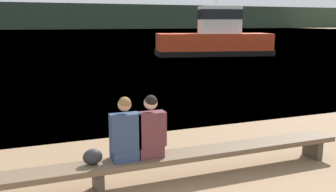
{
  "coord_description": "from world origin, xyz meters",
  "views": [
    {
      "loc": [
        -0.74,
        -2.93,
        2.59
      ],
      "look_at": [
        2.57,
        5.5,
        0.8
      ],
      "focal_mm": 40.0,
      "sensor_mm": 36.0,
      "label": 1
    }
  ],
  "objects_px": {
    "bench_main": "(98,169)",
    "person_right": "(150,130)",
    "shopping_bag": "(93,157)",
    "tugboat_red": "(215,40)",
    "person_left": "(125,134)"
  },
  "relations": [
    {
      "from": "shopping_bag",
      "to": "person_left",
      "type": "bearing_deg",
      "value": -2.66
    },
    {
      "from": "person_left",
      "to": "shopping_bag",
      "type": "xyz_separation_m",
      "value": [
        -0.51,
        0.02,
        -0.32
      ]
    },
    {
      "from": "bench_main",
      "to": "person_left",
      "type": "xyz_separation_m",
      "value": [
        0.44,
        0.0,
        0.52
      ]
    },
    {
      "from": "bench_main",
      "to": "shopping_bag",
      "type": "xyz_separation_m",
      "value": [
        -0.06,
        0.02,
        0.2
      ]
    },
    {
      "from": "shopping_bag",
      "to": "tugboat_red",
      "type": "height_order",
      "value": "tugboat_red"
    },
    {
      "from": "person_right",
      "to": "shopping_bag",
      "type": "height_order",
      "value": "person_right"
    },
    {
      "from": "person_right",
      "to": "tugboat_red",
      "type": "xyz_separation_m",
      "value": [
        12.6,
        21.16,
        0.31
      ]
    },
    {
      "from": "person_right",
      "to": "shopping_bag",
      "type": "distance_m",
      "value": 0.98
    },
    {
      "from": "bench_main",
      "to": "person_right",
      "type": "relative_size",
      "value": 8.71
    },
    {
      "from": "person_right",
      "to": "shopping_bag",
      "type": "relative_size",
      "value": 3.43
    },
    {
      "from": "bench_main",
      "to": "person_right",
      "type": "xyz_separation_m",
      "value": [
        0.86,
        0.0,
        0.52
      ]
    },
    {
      "from": "person_right",
      "to": "bench_main",
      "type": "bearing_deg",
      "value": -179.95
    },
    {
      "from": "person_left",
      "to": "tugboat_red",
      "type": "relative_size",
      "value": 0.11
    },
    {
      "from": "bench_main",
      "to": "person_right",
      "type": "height_order",
      "value": "person_right"
    },
    {
      "from": "person_right",
      "to": "tugboat_red",
      "type": "relative_size",
      "value": 0.11
    }
  ]
}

